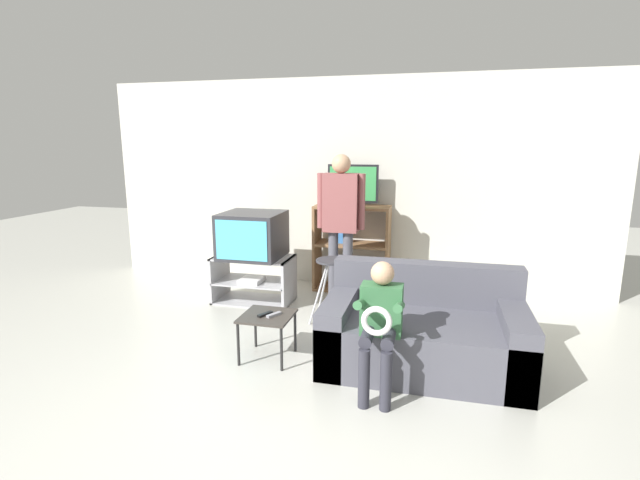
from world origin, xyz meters
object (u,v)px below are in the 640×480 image
person_seated_child (380,318)px  person_standing_adult (341,215)px  media_shelf (352,247)px  television_flat (353,186)px  television_main (253,235)px  remote_control_white (274,315)px  couch (423,333)px  snack_table (267,321)px  folding_stool (333,271)px  tv_stand (254,280)px  remote_control_black (265,314)px

person_seated_child → person_standing_adult: bearing=110.1°
media_shelf → television_flat: (0.00, 0.02, 0.75)m
person_standing_adult → television_main: bearing=-171.8°
remote_control_white → couch: 1.24m
television_main → snack_table: television_main is taller
television_flat → snack_table: (-0.35, -2.07, -0.96)m
media_shelf → folding_stool: 1.05m
snack_table → tv_stand: bearing=116.5°
television_main → person_standing_adult: 1.03m
snack_table → person_standing_adult: size_ratio=0.25×
folding_stool → remote_control_black: bearing=-109.6°
media_shelf → remote_control_black: media_shelf is taller
couch → person_standing_adult: 1.76m
remote_control_black → remote_control_white: 0.08m
television_main → snack_table: size_ratio=1.58×
tv_stand → folding_stool: 1.10m
television_main → couch: (1.94, -1.13, -0.51)m
remote_control_black → couch: (1.29, 0.22, -0.12)m
media_shelf → television_flat: bearing=88.1°
remote_control_white → couch: bearing=38.9°
television_flat → folding_stool: (-0.01, -1.07, -0.77)m
folding_stool → remote_control_white: (-0.28, -1.00, -0.12)m
remote_control_white → couch: couch is taller
media_shelf → person_standing_adult: bearing=-92.4°
remote_control_white → person_standing_adult: bearing=109.1°
remote_control_white → person_seated_child: bearing=9.8°
person_standing_adult → person_seated_child: person_standing_adult is taller
tv_stand → person_seated_child: bearing=-45.3°
media_shelf → person_standing_adult: 0.75m
person_standing_adult → person_seated_child: 1.97m
snack_table → couch: couch is taller
television_main → remote_control_black: bearing=-64.3°
television_main → snack_table: (0.66, -1.33, -0.45)m
media_shelf → remote_control_black: bearing=-100.0°
couch → person_seated_child: bearing=-119.1°
media_shelf → person_standing_adult: (-0.02, -0.57, 0.49)m
media_shelf → snack_table: 2.08m
television_main → tv_stand: bearing=133.7°
snack_table → person_standing_adult: 1.66m
remote_control_white → person_seated_child: 0.99m
couch → person_seated_child: person_seated_child is taller
television_main → remote_control_white: bearing=-61.5°
snack_table → person_seated_child: size_ratio=0.43×
television_flat → couch: television_flat is taller
remote_control_black → tv_stand: bearing=145.6°
television_main → person_standing_adult: person_standing_adult is taller
television_flat → couch: 2.32m
folding_stool → couch: size_ratio=0.41×
folding_stool → remote_control_black: (-0.36, -1.01, -0.12)m
snack_table → couch: size_ratio=0.26×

